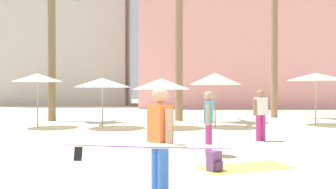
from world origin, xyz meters
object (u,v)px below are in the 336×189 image
Objects in this scene: cafe_umbrella_5 at (102,83)px; person_far_left at (209,120)px; cafe_umbrella_1 at (37,78)px; cafe_umbrella_3 at (215,79)px; cafe_umbrella_0 at (316,77)px; person_mid_right at (261,113)px; cafe_umbrella_2 at (161,84)px; person_mid_left at (160,142)px; backpack at (215,162)px; beach_towel at (245,167)px.

cafe_umbrella_5 reaches higher than person_far_left.
cafe_umbrella_3 is at bearing 0.14° from cafe_umbrella_1.
person_mid_right is (-4.13, -5.47, -1.38)m from cafe_umbrella_0.
person_mid_left is at bearing -90.29° from cafe_umbrella_2.
cafe_umbrella_3 is at bearing 5.96° from cafe_umbrella_2.
cafe_umbrella_3 is 1.45× the size of person_mid_right.
cafe_umbrella_1 is 1.46× the size of person_far_left.
cafe_umbrella_2 is 1.05× the size of cafe_umbrella_3.
cafe_umbrella_1 is 0.95× the size of cafe_umbrella_5.
cafe_umbrella_3 is 5.82× the size of backpack.
cafe_umbrella_0 reaches higher than beach_towel.
cafe_umbrella_0 reaches higher than person_mid_left.
person_mid_right is at bearing -127.05° from cafe_umbrella_0.
person_far_left is at bearing -127.28° from cafe_umbrella_0.
person_far_left reaches higher than beach_towel.
cafe_umbrella_5 is 6.02× the size of backpack.
cafe_umbrella_5 is at bearing -151.32° from person_mid_right.
beach_towel is 4.75× the size of backpack.
person_far_left is at bearing -62.42° from person_mid_right.
person_far_left is at bearing 43.85° from person_mid_left.
cafe_umbrella_0 is at bearing 118.29° from person_mid_right.
backpack is (1.06, -8.93, -1.73)m from cafe_umbrella_2.
cafe_umbrella_1 reaches higher than cafe_umbrella_2.
person_mid_right is at bearing -27.82° from cafe_umbrella_1.
beach_towel is at bearing -56.38° from person_far_left.
person_mid_right is (3.30, 6.80, -0.00)m from person_mid_left.
cafe_umbrella_0 is 10.04m from cafe_umbrella_5.
backpack is at bearing -152.09° from beach_towel.
cafe_umbrella_2 is 1.02× the size of cafe_umbrella_5.
person_far_left is at bearing 111.62° from beach_towel.
person_far_left is (3.79, -7.01, -1.09)m from cafe_umbrella_5.
person_mid_right reaches higher than beach_towel.
cafe_umbrella_3 is at bearing 48.29° from person_mid_left.
cafe_umbrella_2 is 1.53× the size of person_mid_right.
cafe_umbrella_1 is at bearing 177.57° from cafe_umbrella_2.
cafe_umbrella_3 reaches higher than cafe_umbrella_2.
person_mid_left is (-2.49, -11.45, -1.25)m from cafe_umbrella_3.
cafe_umbrella_5 is (-5.04, -0.30, -0.18)m from cafe_umbrella_3.
person_mid_left is 4.33m from person_far_left.
cafe_umbrella_0 is 1.59× the size of person_mid_right.
cafe_umbrella_1 is 11.64m from beach_towel.
cafe_umbrella_3 reaches higher than person_mid_left.
beach_towel is (7.31, -8.79, -2.21)m from cafe_umbrella_1.
cafe_umbrella_1 is 0.93× the size of cafe_umbrella_2.
cafe_umbrella_0 is 1.06× the size of cafe_umbrella_5.
cafe_umbrella_2 is at bearing 1.00° from cafe_umbrella_5.
cafe_umbrella_0 is 1.10× the size of cafe_umbrella_3.
cafe_umbrella_1 is (-12.90, -0.84, -0.08)m from cafe_umbrella_0.
cafe_umbrella_2 reaches higher than person_mid_left.
cafe_umbrella_2 is 0.95× the size of person_mid_left.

